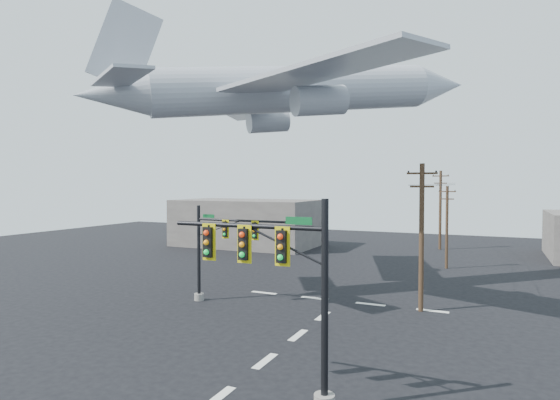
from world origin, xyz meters
The scene contains 10 objects.
ground centered at (0.00, 0.00, 0.00)m, with size 120.00×120.00×0.00m, color black.
lane_markings centered at (0.00, 5.33, 0.01)m, with size 14.00×21.20×0.01m.
signal_mast_near centered at (2.38, -3.28, 4.27)m, with size 6.73×0.83×7.59m.
signal_mast_far centered at (-7.66, 8.10, 3.58)m, with size 7.04×0.73×6.61m.
utility_pole_a centered at (5.32, 11.64, 4.92)m, with size 1.88×0.31×9.40m.
utility_pole_b centered at (5.47, 28.21, 4.14)m, with size 1.59×0.37×7.91m.
utility_pole_c centered at (3.58, 41.61, 5.09)m, with size 1.99×0.39×9.73m.
power_lines centered at (5.01, 26.66, 8.09)m, with size 3.52×29.97×0.17m.
airliner centered at (-4.09, 13.17, 15.01)m, with size 25.59×25.07×7.96m.
building_left centered at (-20.00, 35.00, 3.00)m, with size 18.00×10.00×6.00m, color slate.
Camera 1 is at (9.34, -18.93, 8.12)m, focal length 30.00 mm.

